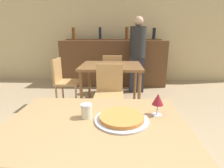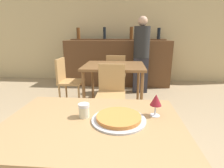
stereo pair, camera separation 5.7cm
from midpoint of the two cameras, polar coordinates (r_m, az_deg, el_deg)
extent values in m
cube|color=#D1B784|center=(4.96, 2.48, 17.40)|extent=(8.00, 0.05, 2.80)
cube|color=#A87F51|center=(1.19, -4.92, -12.92)|extent=(1.18, 0.85, 0.04)
cylinder|color=#A87F51|center=(1.82, -20.05, -16.10)|extent=(0.05, 0.05, 0.69)
cylinder|color=#A87F51|center=(1.71, 16.29, -17.94)|extent=(0.05, 0.05, 0.69)
cube|color=brown|center=(2.99, 1.22, 5.91)|extent=(1.02, 0.87, 0.04)
cylinder|color=brown|center=(2.79, -8.59, -3.26)|extent=(0.05, 0.05, 0.74)
cylinder|color=brown|center=(2.74, 10.22, -3.73)|extent=(0.05, 0.05, 0.74)
cylinder|color=brown|center=(3.50, -5.87, 0.81)|extent=(0.05, 0.05, 0.74)
cylinder|color=brown|center=(3.46, 9.05, 0.50)|extent=(0.05, 0.05, 0.74)
cube|color=brown|center=(4.51, 2.12, 6.87)|extent=(2.60, 0.56, 1.13)
cube|color=brown|center=(4.59, 2.27, 14.29)|extent=(2.39, 0.24, 0.03)
cylinder|color=#5B3314|center=(4.74, -10.58, 15.97)|extent=(0.09, 0.09, 0.28)
cylinder|color=black|center=(4.62, -2.09, 16.28)|extent=(0.07, 0.07, 0.29)
cylinder|color=#5B3314|center=(4.59, 6.70, 16.22)|extent=(0.09, 0.09, 0.30)
cylinder|color=black|center=(4.66, 15.37, 15.62)|extent=(0.08, 0.08, 0.27)
cube|color=tan|center=(2.41, 0.25, -4.05)|extent=(0.40, 0.40, 0.04)
cube|color=tan|center=(2.52, 0.56, 2.05)|extent=(0.38, 0.04, 0.40)
cylinder|color=tan|center=(2.37, -4.25, -10.74)|extent=(0.03, 0.03, 0.44)
cylinder|color=tan|center=(2.34, 4.16, -11.03)|extent=(0.03, 0.03, 0.44)
cylinder|color=tan|center=(2.67, -3.16, -7.46)|extent=(0.03, 0.03, 0.44)
cylinder|color=tan|center=(2.65, 4.22, -7.68)|extent=(0.03, 0.03, 0.44)
cube|color=tan|center=(3.73, 1.80, 3.22)|extent=(0.40, 0.40, 0.04)
cube|color=tan|center=(3.51, 1.69, 6.04)|extent=(0.38, 0.04, 0.40)
cylinder|color=tan|center=(3.95, 4.35, 0.37)|extent=(0.03, 0.03, 0.44)
cylinder|color=tan|center=(3.96, -0.57, 0.47)|extent=(0.03, 0.03, 0.44)
cylinder|color=tan|center=(3.62, 4.33, -1.09)|extent=(0.03, 0.03, 0.44)
cylinder|color=tan|center=(3.64, -1.04, -0.97)|extent=(0.03, 0.03, 0.44)
cube|color=tan|center=(3.19, -12.59, 0.65)|extent=(0.40, 0.40, 0.04)
cube|color=tan|center=(3.20, -15.95, 4.47)|extent=(0.04, 0.38, 0.40)
cylinder|color=tan|center=(3.06, -10.18, -4.53)|extent=(0.03, 0.03, 0.44)
cylinder|color=tan|center=(3.38, -8.76, -2.51)|extent=(0.03, 0.03, 0.44)
cylinder|color=tan|center=(3.17, -16.16, -4.25)|extent=(0.03, 0.03, 0.44)
cylinder|color=tan|center=(3.47, -14.24, -2.33)|extent=(0.03, 0.03, 0.44)
cylinder|color=#B7B7BC|center=(1.18, 3.63, -11.58)|extent=(0.36, 0.36, 0.01)
cylinder|color=#CC7A38|center=(1.17, 3.65, -10.81)|extent=(0.30, 0.30, 0.02)
cylinder|color=beige|center=(1.22, -7.77, -9.02)|extent=(0.07, 0.07, 0.08)
cylinder|color=silver|center=(1.21, -7.85, -6.93)|extent=(0.08, 0.08, 0.02)
cube|color=#2D2D38|center=(3.99, 9.63, 2.91)|extent=(0.32, 0.18, 0.78)
cylinder|color=#262626|center=(3.89, 10.13, 13.27)|extent=(0.34, 0.34, 0.65)
sphere|color=tan|center=(3.89, 10.46, 19.56)|extent=(0.20, 0.20, 0.20)
cylinder|color=silver|center=(1.29, 15.06, -9.85)|extent=(0.07, 0.07, 0.00)
cylinder|color=silver|center=(1.27, 15.19, -8.25)|extent=(0.01, 0.01, 0.07)
cone|color=maroon|center=(1.25, 15.45, -5.00)|extent=(0.08, 0.08, 0.08)
camera|label=1|loc=(0.03, -89.00, 0.29)|focal=28.00mm
camera|label=2|loc=(0.03, 91.00, -0.29)|focal=28.00mm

